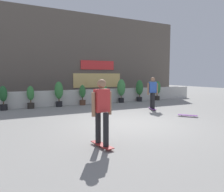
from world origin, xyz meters
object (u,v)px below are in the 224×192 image
object	(u,v)px
skater_far_left	(153,92)
skateboard_aside	(108,105)
potted_plant_5	(104,93)
potted_plant_7	(139,89)
potted_plant_2	(31,96)
skateboard_near_camera	(188,115)
skater_foreground	(102,110)
potted_plant_3	(59,92)
potted_plant_6	(121,89)
potted_plant_1	(3,97)
potted_plant_4	(83,94)
potted_plant_8	(157,89)

from	to	relation	value
skater_far_left	skateboard_aside	world-z (taller)	skater_far_left
potted_plant_5	potted_plant_7	distance (m)	2.71
potted_plant_2	skateboard_near_camera	distance (m)	8.06
potted_plant_7	skater_foreground	distance (m)	9.79
potted_plant_3	potted_plant_7	xyz separation A→B (m)	(5.56, -0.00, 0.02)
potted_plant_6	potted_plant_7	distance (m)	1.45
skateboard_aside	potted_plant_1	bearing A→B (deg)	168.23
potted_plant_4	potted_plant_7	size ratio (longest dim) A/B	0.83
skater_foreground	skateboard_near_camera	xyz separation A→B (m)	(4.97, 1.92, -0.88)
potted_plant_1	potted_plant_5	world-z (taller)	potted_plant_1
potted_plant_2	potted_plant_7	bearing A→B (deg)	-0.00
potted_plant_1	skater_far_left	xyz separation A→B (m)	(6.90, -3.37, 0.25)
potted_plant_4	potted_plant_5	size ratio (longest dim) A/B	0.99
potted_plant_1	potted_plant_5	bearing A→B (deg)	-0.00
potted_plant_3	potted_plant_8	world-z (taller)	potted_plant_3
potted_plant_4	skater_far_left	distance (m)	4.29
potted_plant_2	skater_foreground	world-z (taller)	skater_foreground
potted_plant_2	skater_far_left	size ratio (longest dim) A/B	0.72
potted_plant_3	potted_plant_5	size ratio (longest dim) A/B	1.16
potted_plant_4	potted_plant_8	distance (m)	5.69
potted_plant_1	potted_plant_3	xyz separation A→B (m)	(2.85, 0.00, 0.14)
potted_plant_7	potted_plant_8	distance (m)	1.56
skater_far_left	potted_plant_1	bearing A→B (deg)	153.96
potted_plant_2	potted_plant_7	distance (m)	7.09
skateboard_aside	potted_plant_7	bearing A→B (deg)	21.03
potted_plant_7	skateboard_aside	bearing A→B (deg)	-158.97
potted_plant_2	potted_plant_4	xyz separation A→B (m)	(2.95, 0.00, -0.00)
potted_plant_7	potted_plant_8	size ratio (longest dim) A/B	1.07
potted_plant_1	potted_plant_5	size ratio (longest dim) A/B	1.02
potted_plant_7	skater_far_left	world-z (taller)	skater_far_left
potted_plant_2	potted_plant_4	distance (m)	2.95
skater_foreground	potted_plant_8	bearing A→B (deg)	43.80
skater_foreground	potted_plant_1	bearing A→B (deg)	105.80
potted_plant_6	skater_far_left	bearing A→B (deg)	-90.90
potted_plant_2	potted_plant_6	bearing A→B (deg)	-0.00
skater_far_left	skater_foreground	world-z (taller)	same
skateboard_near_camera	skateboard_aside	xyz separation A→B (m)	(-1.64, 4.46, 0.00)
potted_plant_3	skater_foreground	distance (m)	7.55
potted_plant_6	potted_plant_8	xyz separation A→B (m)	(3.00, 0.00, -0.12)
potted_plant_4	skateboard_near_camera	bearing A→B (deg)	-63.20
potted_plant_1	skateboard_aside	distance (m)	5.60
skater_far_left	potted_plant_4	bearing A→B (deg)	128.01
potted_plant_8	skater_far_left	distance (m)	4.55
potted_plant_7	skater_far_left	distance (m)	3.69
potted_plant_3	potted_plant_6	size ratio (longest dim) A/B	0.93
skater_far_left	skater_foreground	size ratio (longest dim) A/B	1.00
potted_plant_3	skateboard_near_camera	world-z (taller)	potted_plant_3
potted_plant_2	potted_plant_5	world-z (taller)	potted_plant_5
potted_plant_1	potted_plant_7	bearing A→B (deg)	-0.00
potted_plant_5	skateboard_aside	world-z (taller)	potted_plant_5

